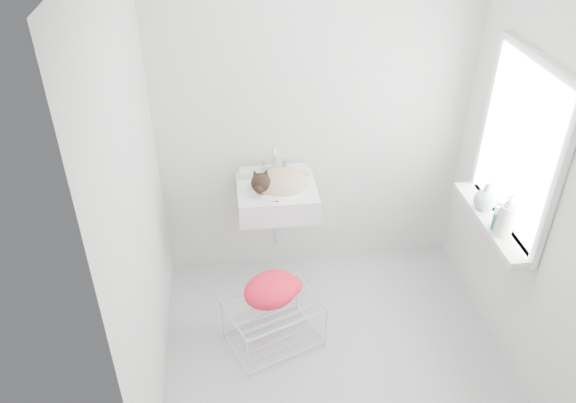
{
  "coord_description": "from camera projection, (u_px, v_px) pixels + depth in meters",
  "views": [
    {
      "loc": [
        -0.61,
        -2.54,
        2.91
      ],
      "look_at": [
        -0.24,
        0.5,
        0.88
      ],
      "focal_mm": 35.49,
      "sensor_mm": 36.0,
      "label": 1
    }
  ],
  "objects": [
    {
      "name": "bottle_a",
      "position": [
        502.0,
        234.0,
        3.43
      ],
      "size": [
        0.11,
        0.11,
        0.24
      ],
      "primitive_type": "imported",
      "rotation": [
        0.0,
        0.0,
        4.98
      ],
      "color": "white",
      "rests_on": "windowsill"
    },
    {
      "name": "cat",
      "position": [
        279.0,
        183.0,
        3.85
      ],
      "size": [
        0.41,
        0.34,
        0.25
      ],
      "rotation": [
        0.0,
        0.0,
        0.09
      ],
      "color": "#C6AF90",
      "rests_on": "sink"
    },
    {
      "name": "towel",
      "position": [
        271.0,
        295.0,
        3.68
      ],
      "size": [
        0.47,
        0.44,
        0.16
      ],
      "primitive_type": "ellipsoid",
      "rotation": [
        0.0,
        0.0,
        0.62
      ],
      "color": "#CC0207",
      "rests_on": "wire_rack"
    },
    {
      "name": "bottle_b",
      "position": [
        497.0,
        228.0,
        3.49
      ],
      "size": [
        0.11,
        0.11,
        0.18
      ],
      "primitive_type": "imported",
      "rotation": [
        0.0,
        0.0,
        4.19
      ],
      "color": "#2B6C79",
      "rests_on": "windowsill"
    },
    {
      "name": "window_frame",
      "position": [
        519.0,
        147.0,
        3.3
      ],
      "size": [
        0.04,
        0.9,
        1.1
      ],
      "primitive_type": "cube",
      "color": "white",
      "rests_on": "right_wall"
    },
    {
      "name": "sink",
      "position": [
        277.0,
        186.0,
        3.88
      ],
      "size": [
        0.54,
        0.47,
        0.22
      ],
      "primitive_type": "cube",
      "color": "white",
      "rests_on": "back_wall"
    },
    {
      "name": "bottle_c",
      "position": [
        483.0,
        208.0,
        3.67
      ],
      "size": [
        0.2,
        0.2,
        0.18
      ],
      "primitive_type": "imported",
      "rotation": [
        0.0,
        0.0,
        0.8
      ],
      "color": "silver",
      "rests_on": "windowsill"
    },
    {
      "name": "left_wall",
      "position": [
        137.0,
        206.0,
        2.97
      ],
      "size": [
        0.02,
        2.0,
        2.5
      ],
      "primitive_type": "cube",
      "color": "silver",
      "rests_on": "ground"
    },
    {
      "name": "faucet",
      "position": [
        274.0,
        156.0,
        3.96
      ],
      "size": [
        0.2,
        0.14,
        0.2
      ],
      "primitive_type": null,
      "color": "silver",
      "rests_on": "sink"
    },
    {
      "name": "back_wall",
      "position": [
        314.0,
        114.0,
        3.91
      ],
      "size": [
        2.2,
        0.02,
        2.5
      ],
      "primitive_type": "cube",
      "color": "silver",
      "rests_on": "ground"
    },
    {
      "name": "wire_rack",
      "position": [
        274.0,
        325.0,
        3.76
      ],
      "size": [
        0.67,
        0.58,
        0.34
      ],
      "primitive_type": "cube",
      "rotation": [
        0.0,
        0.0,
        0.38
      ],
      "color": "silver",
      "rests_on": "floor"
    },
    {
      "name": "windowsill",
      "position": [
        491.0,
        221.0,
        3.58
      ],
      "size": [
        0.16,
        0.88,
        0.04
      ],
      "primitive_type": "cube",
      "color": "white",
      "rests_on": "right_wall"
    },
    {
      "name": "floor",
      "position": [
        334.0,
        351.0,
        3.77
      ],
      "size": [
        2.2,
        2.0,
        0.02
      ],
      "primitive_type": "cube",
      "color": "#ABABAB",
      "rests_on": "ground"
    },
    {
      "name": "right_wall",
      "position": [
        536.0,
        180.0,
        3.19
      ],
      "size": [
        0.02,
        2.0,
        2.5
      ],
      "primitive_type": "cube",
      "color": "silver",
      "rests_on": "ground"
    },
    {
      "name": "window_glass",
      "position": [
        521.0,
        147.0,
        3.3
      ],
      "size": [
        0.01,
        0.8,
        1.0
      ],
      "primitive_type": "cube",
      "color": "white",
      "rests_on": "right_wall"
    }
  ]
}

